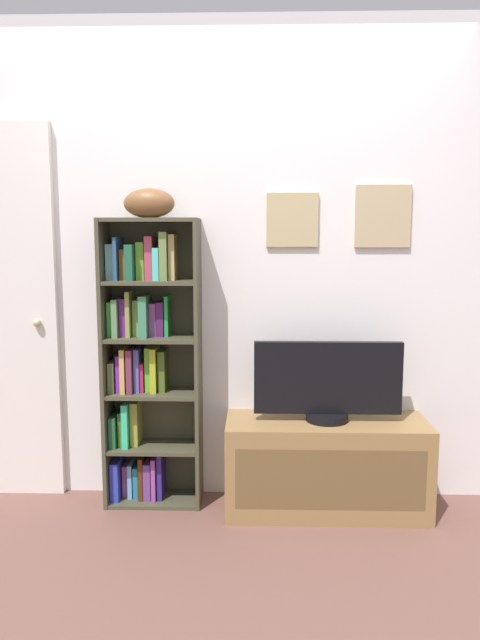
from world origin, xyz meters
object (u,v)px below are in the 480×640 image
object	(u,v)px
football	(149,203)
tv_stand	(326,465)
bookshelf	(146,362)
television	(328,382)

from	to	relation	value
football	tv_stand	xyz separation A→B (m)	(0.92, -0.08, -1.36)
bookshelf	television	distance (m)	0.97
football	tv_stand	bearing A→B (deg)	-4.90
bookshelf	tv_stand	bearing A→B (deg)	-6.36
tv_stand	television	xyz separation A→B (m)	(0.00, 0.00, 0.45)
football	television	size ratio (longest dim) A/B	0.35
bookshelf	tv_stand	distance (m)	1.10
football	bookshelf	bearing A→B (deg)	145.29
bookshelf	television	bearing A→B (deg)	-6.29
football	tv_stand	world-z (taller)	football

